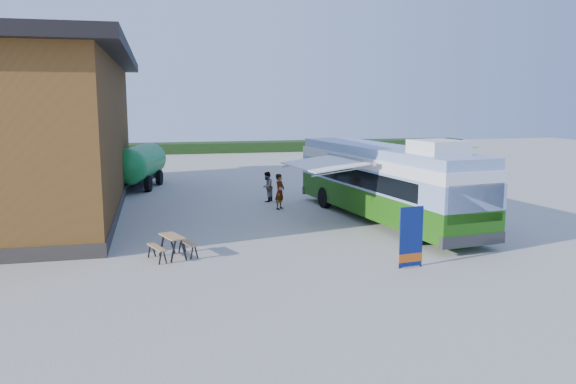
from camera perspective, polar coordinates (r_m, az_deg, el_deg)
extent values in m
plane|color=#BCB7AD|center=(20.10, 0.82, -5.54)|extent=(100.00, 100.00, 0.00)
cube|color=brown|center=(29.47, -24.62, 5.23)|extent=(8.00, 20.00, 7.00)
cube|color=black|center=(29.50, -25.12, 12.51)|extent=(9.60, 21.20, 0.50)
cube|color=#332D28|center=(29.83, -24.21, -1.00)|extent=(8.10, 20.10, 0.50)
cube|color=#264419|center=(58.45, -0.63, 4.68)|extent=(40.00, 3.00, 1.00)
cube|color=#307713|center=(24.63, 9.59, -0.77)|extent=(4.08, 12.29, 1.11)
cube|color=#88A1D4|center=(24.48, 9.65, 1.55)|extent=(4.08, 12.29, 0.91)
cube|color=black|center=(24.32, 6.52, 1.57)|extent=(1.36, 9.97, 0.70)
cube|color=black|center=(25.55, 11.50, 1.81)|extent=(1.36, 9.97, 0.70)
cube|color=white|center=(24.40, 9.70, 3.13)|extent=(4.08, 12.29, 0.45)
cube|color=#88A1D4|center=(24.36, 9.73, 4.13)|extent=(3.91, 12.07, 0.40)
cube|color=white|center=(21.13, 15.03, 4.42)|extent=(1.83, 2.01, 0.50)
cube|color=black|center=(19.63, 18.53, -1.12)|extent=(2.25, 0.36, 1.31)
cube|color=#2D2D2D|center=(19.92, 18.26, -4.66)|extent=(2.57, 0.54, 0.40)
cube|color=#2D2D2D|center=(29.91, 3.81, 0.31)|extent=(2.57, 0.54, 0.40)
cylinder|color=black|center=(20.78, 12.46, -3.85)|extent=(0.43, 1.04, 1.01)
cylinder|color=black|center=(22.09, 17.41, -3.28)|extent=(0.43, 1.04, 1.01)
cylinder|color=black|center=(27.26, 3.77, -0.56)|extent=(0.43, 1.04, 1.01)
cylinder|color=black|center=(28.27, 7.96, -0.27)|extent=(0.43, 1.04, 1.01)
cube|color=white|center=(23.12, 3.67, 3.16)|extent=(2.87, 4.12, 0.30)
cube|color=#A5A8AD|center=(23.63, 6.32, 3.68)|extent=(0.69, 4.12, 0.15)
cylinder|color=#A5A8AD|center=(21.68, 5.43, 2.47)|extent=(2.47, 0.38, 0.31)
cylinder|color=#A5A8AD|center=(24.61, 2.10, 3.31)|extent=(2.47, 0.38, 0.31)
cube|color=navy|center=(17.80, 12.40, -4.51)|extent=(0.82, 0.14, 1.93)
cube|color=#C85512|center=(17.96, 12.32, -6.54)|extent=(0.84, 0.15, 0.27)
cube|color=#A5A8AD|center=(18.04, 12.29, -7.40)|extent=(0.60, 0.25, 0.06)
cylinder|color=#A5A8AD|center=(17.81, 12.37, -4.50)|extent=(0.03, 0.03, 1.93)
cube|color=tan|center=(18.85, -11.68, -4.42)|extent=(0.87, 1.28, 0.04)
cube|color=tan|center=(18.73, -13.19, -5.49)|extent=(0.64, 1.19, 0.04)
cube|color=tan|center=(19.12, -10.15, -5.09)|extent=(0.64, 1.19, 0.04)
cube|color=black|center=(18.44, -11.58, -5.93)|extent=(0.06, 0.06, 0.73)
cube|color=black|center=(18.57, -10.56, -5.79)|extent=(0.06, 0.06, 0.73)
cube|color=black|center=(19.32, -12.69, -5.26)|extent=(0.06, 0.06, 0.73)
cube|color=black|center=(19.45, -11.71, -5.14)|extent=(0.06, 0.06, 0.73)
imported|color=#999999|center=(26.80, -0.84, 0.05)|extent=(0.70, 0.74, 1.70)
imported|color=#999999|center=(28.79, -2.14, 0.53)|extent=(0.91, 0.95, 1.55)
cylinder|color=#178135|center=(34.36, -14.81, 2.92)|extent=(3.06, 4.90, 2.04)
sphere|color=#178135|center=(32.19, -15.86, 2.47)|extent=(2.04, 2.04, 2.04)
sphere|color=#178135|center=(36.55, -13.89, 3.31)|extent=(2.04, 2.04, 2.04)
cube|color=black|center=(34.47, -14.75, 1.42)|extent=(2.45, 4.96, 0.23)
cube|color=black|center=(31.67, -16.12, 0.58)|extent=(0.45, 1.36, 0.11)
cylinder|color=black|center=(33.42, -16.65, 0.80)|extent=(0.49, 0.95, 0.91)
cylinder|color=black|center=(32.99, -14.01, 0.81)|extent=(0.49, 0.95, 0.91)
cylinder|color=black|center=(36.01, -15.40, 1.44)|extent=(0.49, 0.95, 0.91)
cylinder|color=black|center=(35.61, -12.94, 1.45)|extent=(0.49, 0.95, 0.91)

